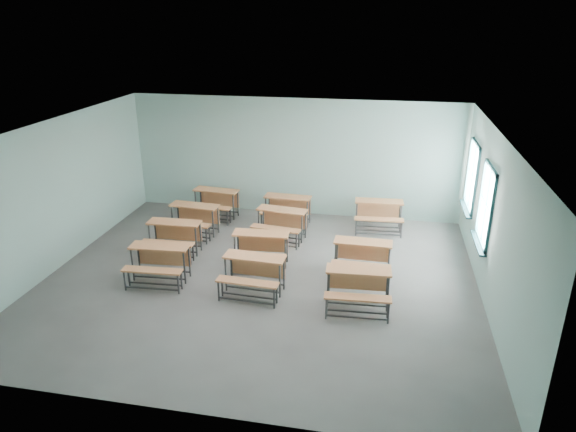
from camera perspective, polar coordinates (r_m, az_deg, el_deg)
name	(u,v)px	position (r m, az deg, el deg)	size (l,w,h in m)	color
room	(263,208)	(10.33, -2.81, 0.86)	(9.04, 8.04, 3.24)	slate
desk_unit_r0c0	(159,259)	(11.00, -14.19, -4.63)	(1.27, 0.89, 0.77)	#C87848
desk_unit_r0c1	(253,270)	(10.25, -3.90, -5.98)	(1.27, 0.89, 0.77)	#C87848
desk_unit_r0c2	(358,284)	(9.82, 7.80, -7.48)	(1.27, 0.89, 0.77)	#C87848
desk_unit_r1c0	(173,233)	(12.15, -12.64, -1.91)	(1.25, 0.85, 0.77)	#C87848
desk_unit_r1c1	(260,245)	(11.29, -3.10, -3.25)	(1.28, 0.90, 0.77)	#C87848
desk_unit_r1c2	(362,254)	(10.98, 8.25, -4.21)	(1.24, 0.85, 0.77)	#C87848
desk_unit_r2c0	(193,216)	(13.12, -10.51, 0.05)	(1.29, 0.93, 0.77)	#C87848
desk_unit_r2c1	(281,220)	(12.61, -0.83, -0.46)	(1.33, 0.98, 0.77)	#C87848
desk_unit_r3c0	(215,200)	(14.15, -8.13, 1.82)	(1.30, 0.95, 0.77)	#C87848
desk_unit_r3c1	(287,207)	(13.50, -0.14, 1.06)	(1.27, 0.89, 0.77)	#C87848
desk_unit_r3c2	(379,211)	(13.38, 10.05, 0.53)	(1.27, 0.89, 0.77)	#C87848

